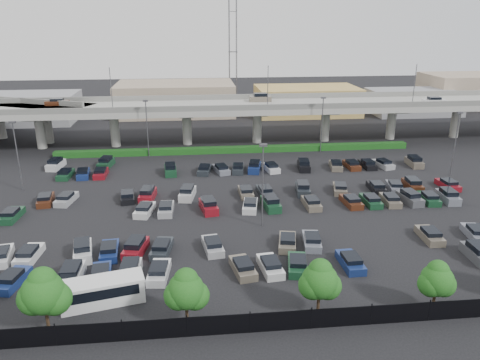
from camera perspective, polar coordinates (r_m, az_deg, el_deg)
The scene contains 10 objects.
ground at distance 64.39m, azimuth 1.63°, elevation -2.66°, with size 280.00×280.00×0.00m, color black.
overpass at distance 93.12m, azimuth -1.09°, elevation 8.69°, with size 150.00×13.00×15.80m.
hedge at distance 87.78m, azimuth -0.52°, elevation 3.73°, with size 66.00×1.60×1.10m, color #154012.
fence at distance 39.63m, azimuth 7.13°, elevation -16.56°, with size 70.00×0.10×2.00m.
tree_row at distance 39.54m, azimuth 7.90°, elevation -12.14°, with size 65.07×3.66×5.94m.
shuttle_bus at distance 43.96m, azimuth -16.41°, elevation -12.78°, with size 7.57×4.03×2.31m.
parked_cars at distance 61.41m, azimuth 1.17°, elevation -3.15°, with size 62.98×41.65×1.67m.
light_poles at distance 63.85m, azimuth -2.23°, elevation 3.07°, with size 66.90×48.38×10.30m.
distant_buildings at distance 124.39m, azimuth 3.57°, elevation 9.81°, with size 138.00×24.00×9.00m.
comm_tower at distance 134.01m, azimuth -0.87°, elevation 15.63°, with size 2.40×2.40×30.00m.
Camera 1 is at (-8.09, -59.21, 23.97)m, focal length 35.00 mm.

